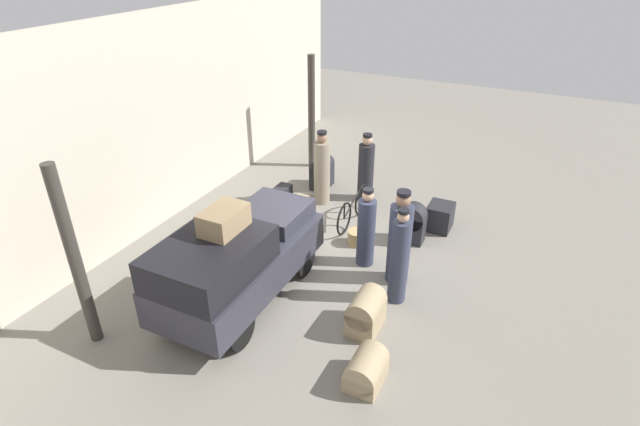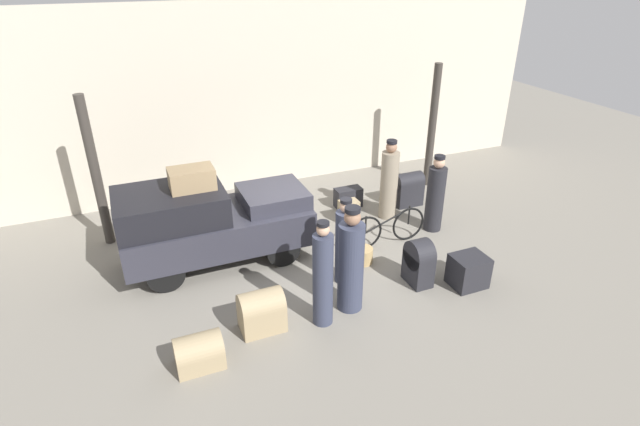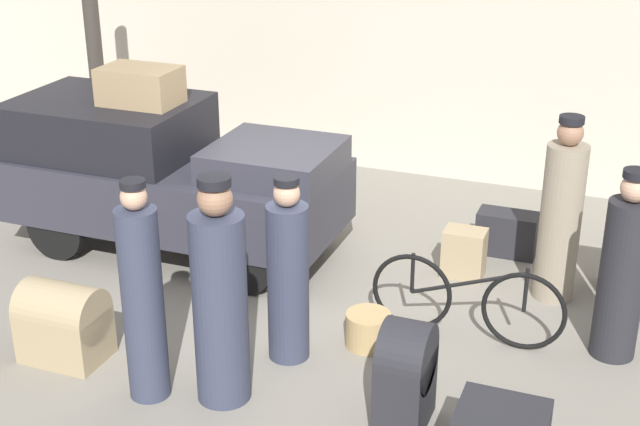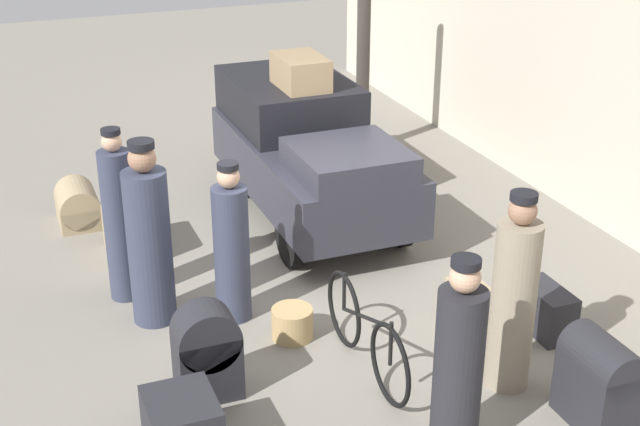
% 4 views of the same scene
% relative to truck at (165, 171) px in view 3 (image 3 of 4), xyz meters
% --- Properties ---
extents(ground_plane, '(30.00, 30.00, 0.00)m').
position_rel_truck_xyz_m(ground_plane, '(1.80, -0.83, -0.88)').
color(ground_plane, gray).
extents(station_building_facade, '(16.00, 0.15, 4.50)m').
position_rel_truck_xyz_m(station_building_facade, '(1.80, 3.25, 1.37)').
color(station_building_facade, beige).
rests_on(station_building_facade, ground).
extents(canopy_pillar_left, '(0.19, 0.19, 3.10)m').
position_rel_truck_xyz_m(canopy_pillar_left, '(-1.85, 1.56, 0.67)').
color(canopy_pillar_left, '#38332D').
rests_on(canopy_pillar_left, ground).
extents(truck, '(3.52, 1.53, 1.60)m').
position_rel_truck_xyz_m(truck, '(0.00, 0.00, 0.00)').
color(truck, black).
rests_on(truck, ground).
extents(bicycle, '(1.74, 0.04, 0.79)m').
position_rel_truck_xyz_m(bicycle, '(3.44, -0.75, -0.50)').
color(bicycle, black).
rests_on(bicycle, ground).
extents(wicker_basket, '(0.40, 0.40, 0.31)m').
position_rel_truck_xyz_m(wicker_basket, '(2.67, -1.18, -0.72)').
color(wicker_basket, tan).
rests_on(wicker_basket, ground).
extents(porter_lifting_near_truck, '(0.43, 0.43, 1.89)m').
position_rel_truck_xyz_m(porter_lifting_near_truck, '(1.84, -2.34, -0.02)').
color(porter_lifting_near_truck, '#33384C').
rests_on(porter_lifting_near_truck, ground).
extents(conductor_in_dark_uniform, '(0.39, 0.39, 1.83)m').
position_rel_truck_xyz_m(conductor_in_dark_uniform, '(4.07, 0.34, -0.04)').
color(conductor_in_dark_uniform, gray).
rests_on(conductor_in_dark_uniform, ground).
extents(porter_with_bicycle, '(0.39, 0.39, 1.70)m').
position_rel_truck_xyz_m(porter_with_bicycle, '(4.70, -0.55, -0.10)').
color(porter_with_bicycle, '#232328').
rests_on(porter_with_bicycle, ground).
extents(porter_standing_middle, '(0.33, 0.33, 1.85)m').
position_rel_truck_xyz_m(porter_standing_middle, '(1.26, -2.52, -0.02)').
color(porter_standing_middle, '#33384C').
rests_on(porter_standing_middle, ground).
extents(porter_carrying_trunk, '(0.35, 0.35, 1.66)m').
position_rel_truck_xyz_m(porter_carrying_trunk, '(2.08, -1.59, -0.12)').
color(porter_carrying_trunk, '#33384C').
rests_on(porter_carrying_trunk, ground).
extents(trunk_large_brown, '(0.70, 0.49, 0.70)m').
position_rel_truck_xyz_m(trunk_large_brown, '(0.30, -2.30, -0.53)').
color(trunk_large_brown, '#9E8966').
rests_on(trunk_large_brown, ground).
extents(trunk_umber_medium, '(0.42, 0.31, 0.50)m').
position_rel_truck_xyz_m(trunk_umber_medium, '(3.16, 0.47, -0.63)').
color(trunk_umber_medium, '#9E8966').
rests_on(trunk_umber_medium, ground).
extents(trunk_wicker_pale, '(0.64, 0.33, 0.47)m').
position_rel_truck_xyz_m(trunk_wicker_pale, '(3.47, 1.15, -0.64)').
color(trunk_wicker_pale, '#232328').
rests_on(trunk_wicker_pale, ground).
extents(trunk_barrel_dark, '(0.36, 0.55, 0.88)m').
position_rel_truck_xyz_m(trunk_barrel_dark, '(3.29, -2.17, -0.43)').
color(trunk_barrel_dark, '#232328').
rests_on(trunk_barrel_dark, ground).
extents(trunk_on_truck_roof, '(0.79, 0.53, 0.38)m').
position_rel_truck_xyz_m(trunk_on_truck_roof, '(-0.23, 0.00, 0.91)').
color(trunk_on_truck_roof, '#937A56').
rests_on(trunk_on_truck_roof, truck).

